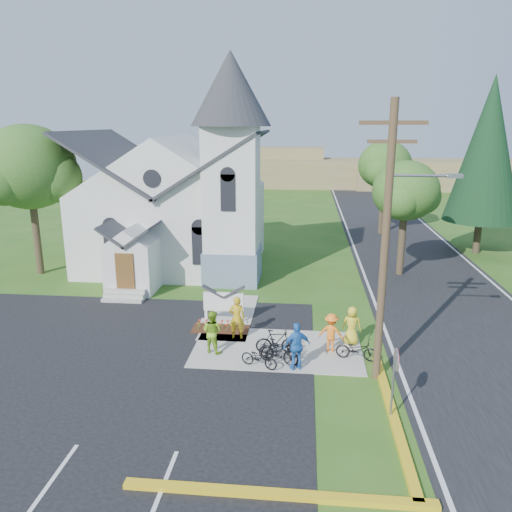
# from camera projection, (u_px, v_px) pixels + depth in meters

# --- Properties ---
(ground) EXTENTS (120.00, 120.00, 0.00)m
(ground) POSITION_uv_depth(u_px,v_px,m) (240.00, 353.00, 20.54)
(ground) COLOR #2A5A19
(ground) RESTS_ON ground
(parking_lot) EXTENTS (20.00, 16.00, 0.02)m
(parking_lot) POSITION_uv_depth(u_px,v_px,m) (54.00, 368.00, 19.28)
(parking_lot) COLOR black
(parking_lot) RESTS_ON ground
(road) EXTENTS (8.00, 90.00, 0.02)m
(road) POSITION_uv_depth(u_px,v_px,m) (414.00, 262.00, 34.00)
(road) COLOR black
(road) RESTS_ON ground
(sidewalk) EXTENTS (7.00, 4.00, 0.05)m
(sidewalk) POSITION_uv_depth(u_px,v_px,m) (277.00, 349.00, 20.87)
(sidewalk) COLOR #A5A195
(sidewalk) RESTS_ON ground
(church) EXTENTS (12.35, 12.00, 13.00)m
(church) POSITION_uv_depth(u_px,v_px,m) (180.00, 187.00, 31.70)
(church) COLOR silver
(church) RESTS_ON ground
(church_sign) EXTENTS (2.20, 0.40, 1.70)m
(church_sign) POSITION_uv_depth(u_px,v_px,m) (224.00, 302.00, 23.46)
(church_sign) COLOR #A5A195
(church_sign) RESTS_ON ground
(flower_bed) EXTENTS (2.60, 1.10, 0.07)m
(flower_bed) POSITION_uv_depth(u_px,v_px,m) (221.00, 329.00, 22.86)
(flower_bed) COLOR #3D1E10
(flower_bed) RESTS_ON ground
(utility_pole) EXTENTS (3.45, 0.28, 10.00)m
(utility_pole) POSITION_uv_depth(u_px,v_px,m) (387.00, 236.00, 17.19)
(utility_pole) COLOR #4A3925
(utility_pole) RESTS_ON ground
(stop_sign) EXTENTS (0.11, 0.76, 2.48)m
(stop_sign) POSITION_uv_depth(u_px,v_px,m) (395.00, 369.00, 15.52)
(stop_sign) COLOR gray
(stop_sign) RESTS_ON ground
(tree_lot_corner) EXTENTS (5.60, 5.60, 9.15)m
(tree_lot_corner) POSITION_uv_depth(u_px,v_px,m) (29.00, 167.00, 29.77)
(tree_lot_corner) COLOR #382B1E
(tree_lot_corner) RESTS_ON ground
(tree_road_near) EXTENTS (4.00, 4.00, 7.05)m
(tree_road_near) POSITION_uv_depth(u_px,v_px,m) (406.00, 191.00, 29.91)
(tree_road_near) COLOR #382B1E
(tree_road_near) RESTS_ON ground
(tree_road_mid) EXTENTS (4.40, 4.40, 7.80)m
(tree_road_mid) POSITION_uv_depth(u_px,v_px,m) (385.00, 165.00, 41.25)
(tree_road_mid) COLOR #382B1E
(tree_road_mid) RESTS_ON ground
(conifer) EXTENTS (5.20, 5.20, 12.40)m
(conifer) POSITION_uv_depth(u_px,v_px,m) (488.00, 150.00, 34.50)
(conifer) COLOR #382B1E
(conifer) RESTS_ON ground
(distant_hills) EXTENTS (61.00, 10.00, 5.60)m
(distant_hills) POSITION_uv_depth(u_px,v_px,m) (312.00, 172.00, 73.80)
(distant_hills) COLOR olive
(distant_hills) RESTS_ON ground
(cyclist_0) EXTENTS (0.73, 0.50, 1.92)m
(cyclist_0) POSITION_uv_depth(u_px,v_px,m) (237.00, 318.00, 21.64)
(cyclist_0) COLOR gold
(cyclist_0) RESTS_ON sidewalk
(bike_0) EXTENTS (1.61, 1.06, 0.80)m
(bike_0) POSITION_uv_depth(u_px,v_px,m) (259.00, 358.00, 19.19)
(bike_0) COLOR black
(bike_0) RESTS_ON sidewalk
(cyclist_1) EXTENTS (1.06, 0.95, 1.79)m
(cyclist_1) POSITION_uv_depth(u_px,v_px,m) (212.00, 331.00, 20.36)
(cyclist_1) COLOR #7DB321
(cyclist_1) RESTS_ON sidewalk
(bike_1) EXTENTS (1.76, 1.02, 1.02)m
(bike_1) POSITION_uv_depth(u_px,v_px,m) (278.00, 352.00, 19.44)
(bike_1) COLOR black
(bike_1) RESTS_ON sidewalk
(cyclist_2) EXTENTS (1.20, 0.84, 1.89)m
(cyclist_2) POSITION_uv_depth(u_px,v_px,m) (297.00, 346.00, 18.91)
(cyclist_2) COLOR blue
(cyclist_2) RESTS_ON sidewalk
(bike_2) EXTENTS (1.62, 0.75, 0.82)m
(bike_2) POSITION_uv_depth(u_px,v_px,m) (280.00, 349.00, 19.91)
(bike_2) COLOR black
(bike_2) RESTS_ON sidewalk
(cyclist_3) EXTENTS (1.17, 0.85, 1.63)m
(cyclist_3) POSITION_uv_depth(u_px,v_px,m) (331.00, 332.00, 20.47)
(cyclist_3) COLOR orange
(cyclist_3) RESTS_ON sidewalk
(bike_3) EXTENTS (1.75, 0.65, 1.03)m
(bike_3) POSITION_uv_depth(u_px,v_px,m) (277.00, 341.00, 20.33)
(bike_3) COLOR black
(bike_3) RESTS_ON sidewalk
(cyclist_4) EXTENTS (0.88, 0.64, 1.66)m
(cyclist_4) POSITION_uv_depth(u_px,v_px,m) (352.00, 325.00, 21.15)
(cyclist_4) COLOR gold
(cyclist_4) RESTS_ON sidewalk
(bike_4) EXTENTS (1.73, 0.89, 0.87)m
(bike_4) POSITION_uv_depth(u_px,v_px,m) (357.00, 349.00, 19.80)
(bike_4) COLOR black
(bike_4) RESTS_ON sidewalk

